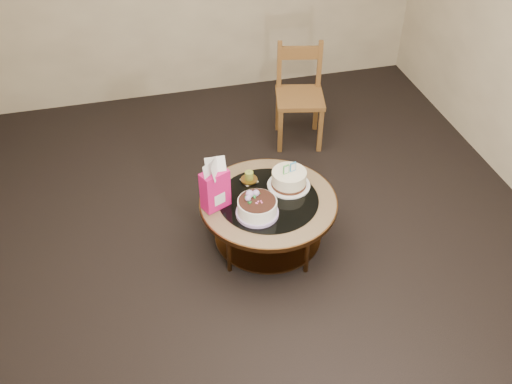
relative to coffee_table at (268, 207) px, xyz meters
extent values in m
plane|color=black|center=(0.00, 0.00, -0.38)|extent=(5.00, 5.00, 0.00)
cylinder|color=brown|center=(0.35, 0.20, -0.17)|extent=(0.04, 0.04, 0.42)
cylinder|color=brown|center=(-0.20, 0.35, -0.17)|extent=(0.04, 0.04, 0.42)
cylinder|color=brown|center=(-0.35, -0.20, -0.17)|extent=(0.04, 0.04, 0.42)
cylinder|color=brown|center=(0.20, -0.35, -0.17)|extent=(0.04, 0.04, 0.42)
cylinder|color=brown|center=(0.00, 0.00, -0.28)|extent=(0.82, 0.82, 0.02)
cylinder|color=brown|center=(0.00, 0.00, 0.05)|extent=(1.02, 1.02, 0.04)
cylinder|color=#947451|center=(0.00, 0.00, 0.07)|extent=(1.00, 1.00, 0.01)
cylinder|color=black|center=(0.00, 0.00, 0.08)|extent=(0.74, 0.74, 0.01)
cylinder|color=#B697D6|center=(-0.12, -0.14, 0.09)|extent=(0.31, 0.31, 0.02)
cylinder|color=white|center=(-0.12, -0.14, 0.14)|extent=(0.28, 0.28, 0.12)
cylinder|color=black|center=(-0.12, -0.14, 0.21)|extent=(0.26, 0.26, 0.01)
sphere|color=#B697D6|center=(-0.16, -0.08, 0.23)|extent=(0.06, 0.06, 0.06)
sphere|color=#B697D6|center=(-0.11, -0.08, 0.23)|extent=(0.05, 0.05, 0.05)
sphere|color=#B697D6|center=(-0.18, -0.12, 0.23)|extent=(0.04, 0.04, 0.04)
cone|color=#1F772D|center=(-0.13, -0.11, 0.21)|extent=(0.03, 0.03, 0.03)
cone|color=#1F772D|center=(-0.19, -0.09, 0.21)|extent=(0.04, 0.04, 0.03)
cone|color=#1F772D|center=(-0.09, -0.07, 0.21)|extent=(0.04, 0.04, 0.03)
cone|color=#1F772D|center=(-0.17, -0.15, 0.21)|extent=(0.04, 0.04, 0.03)
cylinder|color=white|center=(0.19, 0.11, 0.09)|extent=(0.32, 0.32, 0.01)
cylinder|color=#422012|center=(0.19, 0.11, 0.10)|extent=(0.27, 0.27, 0.02)
cylinder|color=white|center=(0.19, 0.11, 0.16)|extent=(0.26, 0.26, 0.10)
cube|color=green|center=(0.16, 0.10, 0.25)|extent=(0.05, 0.02, 0.07)
cube|color=white|center=(0.16, 0.10, 0.25)|extent=(0.04, 0.02, 0.06)
cube|color=#3E93D2|center=(0.22, 0.12, 0.25)|extent=(0.05, 0.02, 0.07)
cube|color=white|center=(0.22, 0.12, 0.25)|extent=(0.04, 0.02, 0.06)
cube|color=#D2136C|center=(-0.39, 0.02, 0.23)|extent=(0.22, 0.18, 0.31)
cube|color=silver|center=(-0.39, 0.02, 0.18)|extent=(0.13, 0.14, 0.09)
cube|color=#D6AE58|center=(-0.09, 0.24, 0.08)|extent=(0.14, 0.14, 0.01)
cylinder|color=#C38E3D|center=(-0.09, 0.24, 0.09)|extent=(0.13, 0.13, 0.01)
cylinder|color=olive|center=(-0.09, 0.24, 0.13)|extent=(0.06, 0.06, 0.06)
cylinder|color=black|center=(-0.09, 0.24, 0.17)|extent=(0.00, 0.00, 0.01)
cube|color=brown|center=(0.65, 1.31, 0.09)|extent=(0.52, 0.52, 0.04)
cube|color=brown|center=(0.43, 1.17, -0.15)|extent=(0.05, 0.05, 0.47)
cube|color=brown|center=(0.79, 1.09, -0.15)|extent=(0.05, 0.05, 0.47)
cube|color=brown|center=(0.51, 1.53, -0.15)|extent=(0.05, 0.05, 0.47)
cube|color=brown|center=(0.88, 1.45, -0.15)|extent=(0.05, 0.05, 0.47)
cube|color=brown|center=(0.51, 1.53, 0.32)|extent=(0.05, 0.05, 0.48)
cube|color=brown|center=(0.88, 1.45, 0.32)|extent=(0.05, 0.05, 0.48)
cube|color=brown|center=(0.69, 1.49, 0.45)|extent=(0.37, 0.11, 0.12)
camera|label=1|loc=(-0.86, -3.05, 2.81)|focal=40.00mm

